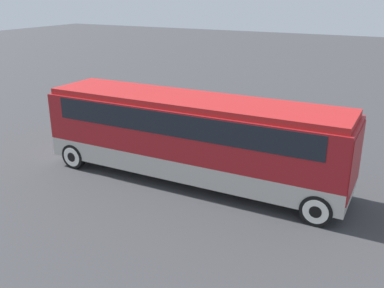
% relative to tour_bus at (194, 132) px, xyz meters
% --- Properties ---
extents(ground_plane, '(120.00, 120.00, 0.00)m').
position_rel_tour_bus_xyz_m(ground_plane, '(-0.10, -0.00, -1.90)').
color(ground_plane, '#38383A').
extents(tour_bus, '(11.38, 2.69, 3.17)m').
position_rel_tour_bus_xyz_m(tour_bus, '(0.00, 0.00, 0.00)').
color(tour_bus, '#B7B2A8').
rests_on(tour_bus, ground_plane).
extents(parked_car_near, '(4.10, 1.80, 1.30)m').
position_rel_tour_bus_xyz_m(parked_car_near, '(-6.01, 7.82, -1.25)').
color(parked_car_near, '#7A6B5B').
rests_on(parked_car_near, ground_plane).
extents(parked_car_mid, '(4.02, 1.86, 1.45)m').
position_rel_tour_bus_xyz_m(parked_car_mid, '(-2.30, 6.53, -1.19)').
color(parked_car_mid, black).
rests_on(parked_car_mid, ground_plane).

